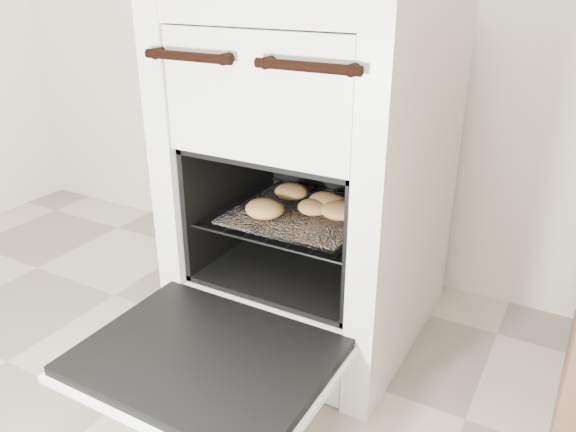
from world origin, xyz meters
name	(u,v)px	position (x,y,z in m)	size (l,w,h in m)	color
stove	(315,180)	(-0.11, 1.20, 0.40)	(0.53, 0.59, 0.82)	white
oven_door	(205,360)	(-0.11, 0.75, 0.18)	(0.48, 0.37, 0.03)	black
oven_rack	(303,215)	(-0.11, 1.14, 0.33)	(0.39, 0.37, 0.01)	black
foil_sheet	(299,215)	(-0.11, 1.13, 0.34)	(0.30, 0.27, 0.01)	white
baked_rolls	(311,204)	(-0.09, 1.15, 0.36)	(0.26, 0.23, 0.04)	#BC874B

